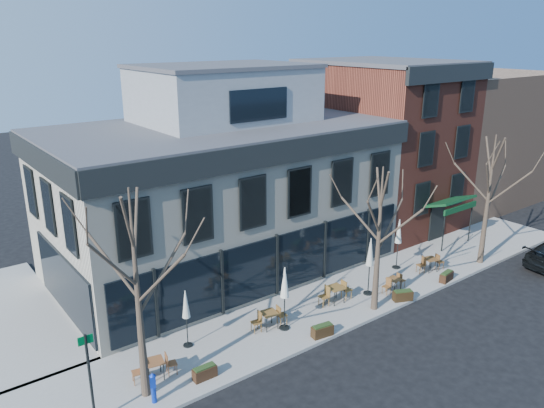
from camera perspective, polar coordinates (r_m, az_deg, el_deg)
ground at (r=27.30m, az=0.40°, el=-10.12°), size 120.00×120.00×0.00m
sidewalk_front at (r=27.79m, az=8.56°, el=-9.62°), size 33.50×4.70×0.15m
sidewalk_side at (r=28.33m, az=-26.46°, el=-10.88°), size 4.50×12.00×0.15m
corner_building at (r=29.46m, az=-5.50°, el=1.84°), size 18.39×10.39×11.10m
red_brick_building at (r=37.42m, az=11.66°, el=6.43°), size 8.20×11.78×11.18m
bg_building at (r=45.99m, az=18.99°, el=7.11°), size 12.00×12.00×10.00m
tree_corner at (r=19.08m, az=-14.21°, el=-9.37°), size 3.93×3.98×7.92m
tree_mid at (r=25.04m, az=11.42°, el=-3.61°), size 3.50×3.55×7.04m
tree_right at (r=31.99m, az=22.24°, el=0.55°), size 3.72×3.77×7.48m
sign_pole at (r=19.38m, az=-19.03°, el=-16.86°), size 0.50×0.10×3.40m
call_box at (r=20.42m, az=-12.65°, el=-18.65°), size 0.25×0.24×1.22m
cafe_set_0 at (r=21.69m, az=-12.52°, el=-16.77°), size 1.81×0.84×0.93m
cafe_set_2 at (r=24.32m, az=-0.30°, el=-12.17°), size 1.82×0.81×0.94m
cafe_set_3 at (r=26.59m, az=6.84°, el=-9.44°), size 1.93×0.83×1.00m
cafe_set_4 at (r=28.25m, az=12.98°, el=-8.28°), size 1.59×0.66×0.83m
cafe_set_5 at (r=31.00m, az=16.67°, el=-6.10°), size 1.77×0.87×0.91m
umbrella_0 at (r=22.67m, az=-9.25°, el=-10.90°), size 0.42×0.42×2.60m
umbrella_1 at (r=23.48m, az=1.37°, el=-8.79°), size 0.48×0.48×3.01m
umbrella_3 at (r=26.95m, az=10.51°, el=-5.42°), size 0.49×0.49×3.04m
umbrella_4 at (r=30.29m, az=13.47°, el=-3.15°), size 0.47×0.47×2.91m
planter_0 at (r=21.49m, az=-7.25°, el=-17.52°), size 0.95×0.39×0.53m
planter_1 at (r=23.93m, az=5.43°, el=-13.38°), size 1.03×0.54×0.55m
planter_2 at (r=27.46m, az=13.89°, el=-9.52°), size 1.05×0.75×0.55m
planter_3 at (r=30.12m, az=18.25°, el=-7.41°), size 1.00×0.54×0.53m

